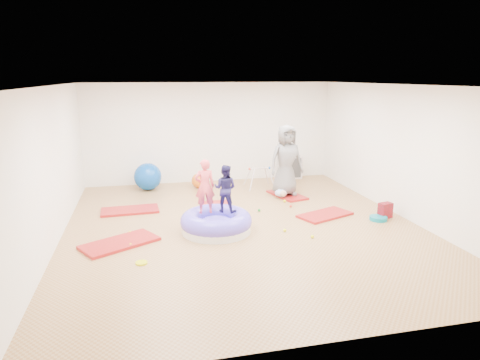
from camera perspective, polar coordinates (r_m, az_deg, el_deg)
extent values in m
cube|color=#A58353|center=(8.71, 0.44, -6.22)|extent=(7.00, 8.00, 0.01)
cube|color=silver|center=(8.19, 0.48, 12.53)|extent=(7.00, 8.00, 0.01)
cube|color=white|center=(12.22, -3.91, 6.30)|extent=(7.00, 0.01, 2.80)
cube|color=white|center=(4.67, 11.97, -6.23)|extent=(7.00, 0.01, 2.80)
cube|color=white|center=(8.28, -23.84, 1.60)|extent=(0.01, 8.00, 2.80)
cube|color=white|center=(9.75, 20.94, 3.54)|extent=(0.01, 8.00, 2.80)
cube|color=#B3162C|center=(8.11, -15.72, -8.09)|extent=(1.49, 1.24, 0.06)
cube|color=#B3162C|center=(9.96, -14.45, -3.93)|extent=(1.28, 0.68, 0.05)
cube|color=#B3162C|center=(9.71, -2.84, -3.94)|extent=(0.67, 1.32, 0.05)
cube|color=#B3162C|center=(9.52, 11.26, -4.58)|extent=(1.33, 1.00, 0.05)
cube|color=#B3162C|center=(10.94, 6.29, -1.99)|extent=(0.83, 1.23, 0.05)
cylinder|color=white|center=(8.44, -3.19, -6.36)|extent=(1.36, 1.36, 0.15)
torus|color=#5748DE|center=(8.39, -3.20, -5.45)|extent=(1.40, 1.40, 0.37)
ellipsoid|color=#5748DE|center=(8.42, -3.19, -6.01)|extent=(0.75, 0.75, 0.34)
imported|color=#F14D55|center=(8.28, -4.72, -0.52)|extent=(0.39, 0.26, 1.07)
imported|color=#201B48|center=(8.35, -1.99, -0.81)|extent=(0.57, 0.53, 0.94)
imported|color=slate|center=(10.70, 6.18, 2.63)|extent=(0.92, 0.66, 1.76)
ellipsoid|color=#B0C6F2|center=(10.68, 5.52, -1.71)|extent=(0.33, 0.21, 0.19)
sphere|color=tan|center=(10.53, 5.79, -1.81)|extent=(0.16, 0.16, 0.16)
sphere|color=#DFE608|center=(8.21, 9.62, -7.44)|extent=(0.07, 0.07, 0.07)
sphere|color=#DFE608|center=(8.56, -14.47, -6.82)|extent=(0.07, 0.07, 0.07)
sphere|color=#DFE608|center=(10.38, 5.97, -2.81)|extent=(0.07, 0.07, 0.07)
sphere|color=#1D7A26|center=(8.27, -7.43, -7.21)|extent=(0.07, 0.07, 0.07)
sphere|color=#DFE608|center=(8.46, 5.99, -6.69)|extent=(0.07, 0.07, 0.07)
sphere|color=red|center=(10.00, 6.79, -3.47)|extent=(0.07, 0.07, 0.07)
sphere|color=#DFE608|center=(9.12, -3.54, -5.10)|extent=(0.07, 0.07, 0.07)
sphere|color=#DFE608|center=(7.95, -14.39, -8.41)|extent=(0.07, 0.07, 0.07)
sphere|color=#1D7A26|center=(9.64, 2.57, -4.04)|extent=(0.07, 0.07, 0.07)
sphere|color=#0945A2|center=(11.62, -12.19, 0.44)|extent=(0.73, 0.73, 0.73)
sphere|color=orange|center=(11.66, -5.51, -0.10)|extent=(0.40, 0.40, 0.40)
cylinder|color=beige|center=(11.24, 1.63, 0.00)|extent=(0.21, 0.22, 0.57)
cylinder|color=beige|center=(11.70, 1.03, 0.55)|extent=(0.21, 0.22, 0.57)
cylinder|color=beige|center=(11.38, 4.23, 0.14)|extent=(0.21, 0.22, 0.57)
cylinder|color=beige|center=(11.84, 3.54, 0.68)|extent=(0.21, 0.22, 0.57)
cylinder|color=beige|center=(11.48, 2.62, 1.56)|extent=(0.56, 0.03, 0.03)
sphere|color=red|center=(11.41, 1.28, 1.50)|extent=(0.07, 0.07, 0.07)
sphere|color=#0945A2|center=(11.56, 3.95, 1.63)|extent=(0.07, 0.07, 0.07)
cube|color=beige|center=(12.78, 6.67, 1.72)|extent=(0.67, 0.33, 0.67)
cube|color=#363636|center=(12.63, 6.91, 1.58)|extent=(0.58, 0.02, 0.58)
cube|color=beige|center=(12.73, 6.75, 1.68)|extent=(0.02, 0.23, 0.59)
cube|color=beige|center=(12.73, 6.75, 1.68)|extent=(0.59, 0.23, 0.02)
cylinder|color=#07778A|center=(9.53, 17.96, -4.88)|extent=(0.37, 0.37, 0.08)
cube|color=#B60011|center=(9.70, 18.80, -3.85)|extent=(0.32, 0.24, 0.33)
cylinder|color=#DFE608|center=(7.25, -13.00, -10.71)|extent=(0.19, 0.19, 0.03)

